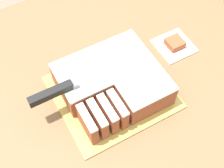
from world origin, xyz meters
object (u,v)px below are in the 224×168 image
(cake_board, at_px, (112,92))
(knife, at_px, (64,88))
(cake, at_px, (113,82))
(brownie, at_px, (175,43))

(cake_board, height_order, knife, knife)
(cake, xyz_separation_m, knife, (-0.14, 0.02, 0.05))
(cake, bearing_deg, brownie, 11.10)
(knife, bearing_deg, cake, -7.15)
(cake_board, height_order, brownie, brownie)
(knife, height_order, brownie, knife)
(cake, relative_size, knife, 0.82)
(brownie, bearing_deg, cake, -168.90)
(knife, relative_size, brownie, 6.45)
(cake, xyz_separation_m, brownie, (0.26, 0.05, -0.03))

